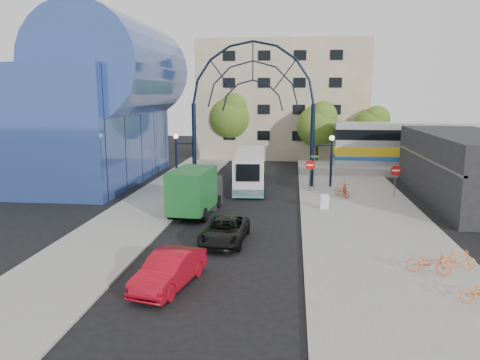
# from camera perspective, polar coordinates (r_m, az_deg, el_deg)

# --- Properties ---
(ground) EXTENTS (120.00, 120.00, 0.00)m
(ground) POSITION_cam_1_polar(r_m,az_deg,el_deg) (26.60, -1.15, -6.64)
(ground) COLOR black
(ground) RESTS_ON ground
(sidewalk_east) EXTENTS (8.00, 56.00, 0.12)m
(sidewalk_east) POSITION_cam_1_polar(r_m,az_deg,el_deg) (30.56, 14.97, -4.60)
(sidewalk_east) COLOR gray
(sidewalk_east) RESTS_ON ground
(plaza_west) EXTENTS (5.00, 50.00, 0.12)m
(plaza_west) POSITION_cam_1_polar(r_m,az_deg,el_deg) (33.64, -10.83, -3.04)
(plaza_west) COLOR gray
(plaza_west) RESTS_ON ground
(gateway_arch) EXTENTS (13.64, 0.44, 12.10)m
(gateway_arch) POSITION_cam_1_polar(r_m,az_deg,el_deg) (39.33, 1.56, 11.57)
(gateway_arch) COLOR black
(gateway_arch) RESTS_ON ground
(stop_sign) EXTENTS (0.80, 0.07, 2.50)m
(stop_sign) POSITION_cam_1_polar(r_m,az_deg,el_deg) (37.67, 8.54, 1.48)
(stop_sign) COLOR slate
(stop_sign) RESTS_ON sidewalk_east
(do_not_enter_sign) EXTENTS (0.76, 0.07, 2.48)m
(do_not_enter_sign) POSITION_cam_1_polar(r_m,az_deg,el_deg) (36.47, 18.42, 0.73)
(do_not_enter_sign) COLOR slate
(do_not_enter_sign) RESTS_ON sidewalk_east
(street_name_sign) EXTENTS (0.70, 0.70, 2.80)m
(street_name_sign) POSITION_cam_1_polar(r_m,az_deg,el_deg) (38.26, 9.11, 1.82)
(street_name_sign) COLOR slate
(street_name_sign) RESTS_ON sidewalk_east
(sandwich_board) EXTENTS (0.55, 0.61, 0.99)m
(sandwich_board) POSITION_cam_1_polar(r_m,az_deg,el_deg) (32.04, 10.27, -2.45)
(sandwich_board) COLOR white
(sandwich_board) RESTS_ON sidewalk_east
(transit_hall) EXTENTS (16.50, 18.00, 14.50)m
(transit_hall) POSITION_cam_1_polar(r_m,az_deg,el_deg) (44.33, -18.68, 8.52)
(transit_hall) COLOR #324C99
(transit_hall) RESTS_ON ground
(commercial_block_east) EXTENTS (6.00, 16.00, 5.00)m
(commercial_block_east) POSITION_cam_1_polar(r_m,az_deg,el_deg) (37.76, 25.91, 1.33)
(commercial_block_east) COLOR black
(commercial_block_east) RESTS_ON ground
(apartment_block) EXTENTS (20.00, 12.10, 14.00)m
(apartment_block) POSITION_cam_1_polar(r_m,az_deg,el_deg) (60.18, 5.23, 9.72)
(apartment_block) COLOR tan
(apartment_block) RESTS_ON ground
(train_platform) EXTENTS (32.00, 5.00, 0.80)m
(train_platform) POSITION_cam_1_polar(r_m,az_deg,el_deg) (50.58, 25.57, 1.05)
(train_platform) COLOR gray
(train_platform) RESTS_ON ground
(train_car) EXTENTS (25.10, 3.05, 4.20)m
(train_car) POSITION_cam_1_polar(r_m,az_deg,el_deg) (50.27, 25.79, 3.86)
(train_car) COLOR #B7B7BC
(train_car) RESTS_ON train_platform
(tree_north_a) EXTENTS (4.48, 4.48, 7.00)m
(tree_north_a) POSITION_cam_1_polar(r_m,az_deg,el_deg) (51.29, 9.58, 6.79)
(tree_north_a) COLOR #382314
(tree_north_a) RESTS_ON ground
(tree_north_b) EXTENTS (5.12, 5.12, 8.00)m
(tree_north_b) POSITION_cam_1_polar(r_m,az_deg,el_deg) (55.65, -1.05, 7.90)
(tree_north_b) COLOR #382314
(tree_north_b) RESTS_ON ground
(tree_north_c) EXTENTS (4.16, 4.16, 6.50)m
(tree_north_c) POSITION_cam_1_polar(r_m,az_deg,el_deg) (53.94, 15.88, 6.36)
(tree_north_c) COLOR #382314
(tree_north_c) RESTS_ON ground
(city_bus) EXTENTS (3.07, 10.81, 2.93)m
(city_bus) POSITION_cam_1_polar(r_m,az_deg,el_deg) (39.64, 1.22, 1.38)
(city_bus) COLOR silver
(city_bus) RESTS_ON ground
(green_truck) EXTENTS (2.75, 6.28, 3.09)m
(green_truck) POSITION_cam_1_polar(r_m,az_deg,el_deg) (30.86, -5.40, -1.30)
(green_truck) COLOR black
(green_truck) RESTS_ON ground
(black_suv) EXTENTS (2.39, 4.79, 1.30)m
(black_suv) POSITION_cam_1_polar(r_m,az_deg,el_deg) (25.03, -1.87, -6.20)
(black_suv) COLOR black
(black_suv) RESTS_ON ground
(red_sedan) EXTENTS (2.43, 4.63, 1.45)m
(red_sedan) POSITION_cam_1_polar(r_m,az_deg,el_deg) (19.75, -8.63, -10.78)
(red_sedan) COLOR #A40A19
(red_sedan) RESTS_ON ground
(bike_near_a) EXTENTS (1.45, 1.71, 0.88)m
(bike_near_a) POSITION_cam_1_polar(r_m,az_deg,el_deg) (36.29, 12.32, -1.29)
(bike_near_a) COLOR #CF6529
(bike_near_a) RESTS_ON sidewalk_east
(bike_near_b) EXTENTS (0.54, 1.80, 1.08)m
(bike_near_b) POSITION_cam_1_polar(r_m,az_deg,el_deg) (36.41, 12.63, -1.11)
(bike_near_b) COLOR #E3452D
(bike_near_b) RESTS_ON sidewalk_east
(bike_far_a) EXTENTS (1.95, 1.04, 0.97)m
(bike_far_a) POSITION_cam_1_polar(r_m,az_deg,el_deg) (22.20, 22.04, -9.35)
(bike_far_a) COLOR #F35E30
(bike_far_a) RESTS_ON sidewalk_east
(bike_far_b) EXTENTS (1.54, 0.62, 0.90)m
(bike_far_b) POSITION_cam_1_polar(r_m,az_deg,el_deg) (23.31, 25.08, -8.72)
(bike_far_b) COLOR orange
(bike_far_b) RESTS_ON sidewalk_east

